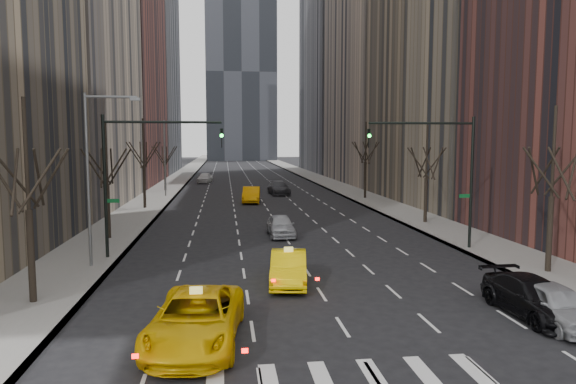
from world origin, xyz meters
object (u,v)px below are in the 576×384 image
object	(u,v)px
taxi_suv	(196,319)
silver_sedan_ahead	(281,226)
parked_sedan_silver	(555,304)
parked_suv_black	(533,297)
taxi_sedan	(289,268)

from	to	relation	value
taxi_suv	silver_sedan_ahead	size ratio (longest dim) A/B	1.38
taxi_suv	silver_sedan_ahead	distance (m)	19.50
parked_sedan_silver	parked_suv_black	bearing A→B (deg)	108.92
taxi_sedan	parked_sedan_silver	size ratio (longest dim) A/B	1.07
parked_suv_black	taxi_sedan	bearing A→B (deg)	145.90
parked_suv_black	parked_sedan_silver	distance (m)	1.00
silver_sedan_ahead	parked_suv_black	xyz separation A→B (m)	(7.76, -17.70, -0.02)
silver_sedan_ahead	parked_sedan_silver	xyz separation A→B (m)	(8.05, -18.66, -0.01)
parked_suv_black	parked_sedan_silver	size ratio (longest dim) A/B	1.15
taxi_sedan	parked_sedan_silver	xyz separation A→B (m)	(9.03, -6.48, -0.02)
taxi_suv	silver_sedan_ahead	world-z (taller)	taxi_suv
taxi_sedan	silver_sedan_ahead	distance (m)	12.22
silver_sedan_ahead	parked_suv_black	bearing A→B (deg)	-67.23
taxi_suv	taxi_sedan	bearing A→B (deg)	65.84
taxi_sedan	parked_suv_black	xyz separation A→B (m)	(8.74, -5.53, -0.04)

